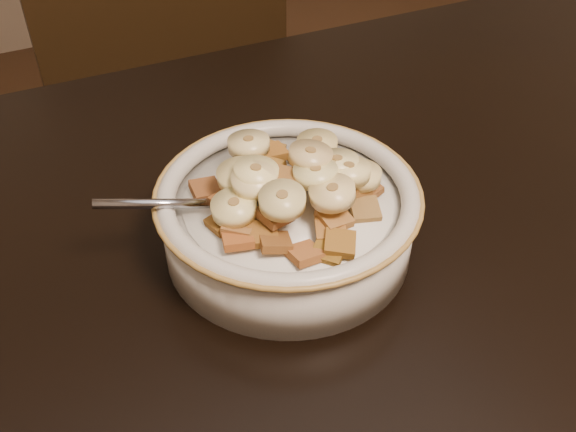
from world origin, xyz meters
name	(u,v)px	position (x,y,z in m)	size (l,w,h in m)	color
table	(393,363)	(0.00, 0.00, 0.73)	(1.40, 0.90, 0.04)	black
chair	(212,111)	(0.12, 0.68, 0.53)	(0.47, 0.47, 1.06)	black
cereal_bowl	(288,224)	(-0.02, 0.12, 0.77)	(0.18, 0.18, 0.04)	beige
milk	(288,201)	(-0.02, 0.12, 0.79)	(0.15, 0.15, 0.00)	silver
spoon	(248,203)	(-0.05, 0.12, 0.80)	(0.03, 0.04, 0.01)	gray
cereal_square_0	(303,153)	(0.01, 0.15, 0.80)	(0.02, 0.02, 0.01)	brown
cereal_square_1	(334,218)	(-0.01, 0.07, 0.81)	(0.02, 0.02, 0.01)	olive
cereal_square_2	(336,183)	(0.01, 0.10, 0.81)	(0.02, 0.02, 0.01)	brown
cereal_square_3	(273,152)	(-0.01, 0.16, 0.80)	(0.02, 0.02, 0.01)	#96531D
cereal_square_4	(288,178)	(-0.02, 0.11, 0.82)	(0.02, 0.02, 0.01)	brown
cereal_square_5	(205,190)	(-0.07, 0.15, 0.80)	(0.02, 0.02, 0.01)	brown
cereal_square_6	(262,234)	(-0.06, 0.08, 0.80)	(0.02, 0.02, 0.01)	brown
cereal_square_7	(365,210)	(0.02, 0.08, 0.80)	(0.02, 0.02, 0.01)	olive
cereal_square_8	(324,184)	(0.00, 0.10, 0.81)	(0.02, 0.02, 0.01)	brown
cereal_square_9	(365,190)	(0.03, 0.10, 0.80)	(0.02, 0.02, 0.01)	brown
cereal_square_10	(256,154)	(-0.02, 0.18, 0.80)	(0.02, 0.02, 0.01)	brown
cereal_square_11	(238,238)	(-0.07, 0.09, 0.80)	(0.02, 0.02, 0.01)	brown
cereal_square_12	(275,242)	(-0.05, 0.07, 0.80)	(0.02, 0.02, 0.01)	brown
cereal_square_13	(336,174)	(0.02, 0.12, 0.80)	(0.02, 0.02, 0.01)	brown
cereal_square_14	(340,243)	(-0.02, 0.05, 0.80)	(0.02, 0.02, 0.01)	brown
cereal_square_15	(305,254)	(-0.04, 0.06, 0.80)	(0.02, 0.02, 0.01)	brown
cereal_square_16	(331,229)	(-0.01, 0.07, 0.80)	(0.02, 0.02, 0.01)	#985A2D
cereal_square_17	(239,225)	(-0.07, 0.10, 0.80)	(0.02, 0.02, 0.01)	brown
cereal_square_18	(270,151)	(-0.01, 0.17, 0.80)	(0.02, 0.02, 0.01)	brown
cereal_square_19	(227,201)	(-0.06, 0.13, 0.80)	(0.02, 0.02, 0.01)	brown
cereal_square_20	(267,168)	(-0.03, 0.13, 0.82)	(0.02, 0.02, 0.01)	#8F5C1E
cereal_square_21	(223,221)	(-0.07, 0.11, 0.80)	(0.02, 0.02, 0.01)	brown
cereal_square_22	(326,164)	(0.02, 0.13, 0.80)	(0.02, 0.02, 0.01)	brown
cereal_square_23	(329,250)	(-0.02, 0.05, 0.80)	(0.02, 0.02, 0.01)	brown
cereal_square_24	(355,187)	(0.02, 0.10, 0.81)	(0.02, 0.02, 0.01)	#9E6825
cereal_square_25	(274,215)	(-0.04, 0.09, 0.81)	(0.02, 0.02, 0.01)	brown
banana_slice_0	(360,175)	(0.03, 0.10, 0.81)	(0.03, 0.03, 0.01)	#FAE895
banana_slice_1	(256,173)	(-0.04, 0.12, 0.83)	(0.03, 0.03, 0.01)	#FFE98D
banana_slice_2	(282,200)	(-0.04, 0.09, 0.82)	(0.03, 0.03, 0.01)	#D7C285
banana_slice_3	(239,175)	(-0.05, 0.13, 0.82)	(0.03, 0.03, 0.01)	#D1BE7E
banana_slice_4	(311,156)	(0.00, 0.12, 0.83)	(0.03, 0.03, 0.01)	tan
banana_slice_5	(349,170)	(0.02, 0.10, 0.82)	(0.03, 0.03, 0.01)	beige
banana_slice_6	(315,174)	(-0.01, 0.10, 0.82)	(0.03, 0.03, 0.01)	#CCC57B
banana_slice_7	(337,163)	(0.01, 0.11, 0.82)	(0.03, 0.03, 0.01)	#FFEE91
banana_slice_8	(249,144)	(-0.03, 0.16, 0.82)	(0.03, 0.03, 0.01)	#CDBA85
banana_slice_9	(317,145)	(0.02, 0.15, 0.81)	(0.03, 0.03, 0.01)	#CABE63
banana_slice_10	(254,181)	(-0.05, 0.11, 0.82)	(0.03, 0.03, 0.01)	beige
banana_slice_11	(332,193)	(-0.01, 0.08, 0.82)	(0.03, 0.03, 0.01)	tan
banana_slice_12	(234,207)	(-0.07, 0.11, 0.81)	(0.03, 0.03, 0.01)	#FFE784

